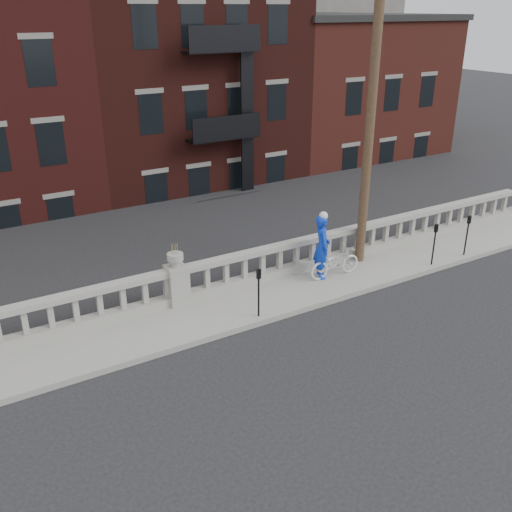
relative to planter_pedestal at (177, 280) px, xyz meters
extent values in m
plane|color=black|center=(0.00, -3.95, -0.83)|extent=(120.00, 120.00, 0.00)
cube|color=gray|center=(0.00, -0.95, -0.76)|extent=(32.00, 2.20, 0.15)
cube|color=gray|center=(0.00, 0.00, -0.56)|extent=(28.00, 0.34, 0.25)
cube|color=gray|center=(0.00, 0.00, 0.27)|extent=(28.00, 0.34, 0.16)
cube|color=gray|center=(0.00, 0.00, -0.13)|extent=(0.55, 0.55, 1.10)
cylinder|color=gray|center=(0.00, 0.00, 0.52)|extent=(0.24, 0.24, 0.20)
cylinder|color=gray|center=(0.00, 0.00, 0.70)|extent=(0.44, 0.44, 0.18)
cube|color=#605E59|center=(0.00, 0.35, -3.26)|extent=(36.00, 0.50, 5.15)
cube|color=black|center=(0.00, 22.00, -6.08)|extent=(80.00, 44.00, 0.50)
cube|color=#595651|center=(-2.00, 4.50, -3.83)|extent=(16.00, 7.00, 4.00)
cube|color=#595651|center=(22.00, 29.00, 3.17)|extent=(14.00, 14.00, 18.00)
cube|color=#37120F|center=(6.00, 16.00, 1.92)|extent=(10.00, 14.00, 15.50)
cube|color=#5C231C|center=(16.00, 16.00, 0.17)|extent=(10.00, 14.00, 12.00)
cube|color=black|center=(16.00, 16.00, 6.32)|extent=(10.30, 14.30, 0.30)
cylinder|color=#422D1E|center=(6.20, -0.35, 4.32)|extent=(0.28, 0.28, 10.00)
cylinder|color=black|center=(1.52, -1.80, -0.13)|extent=(0.05, 0.05, 1.10)
cube|color=black|center=(1.52, -1.80, 0.55)|extent=(0.10, 0.08, 0.26)
cube|color=black|center=(1.52, -1.85, 0.59)|extent=(0.06, 0.01, 0.08)
cylinder|color=black|center=(7.94, -1.80, -0.13)|extent=(0.05, 0.05, 1.10)
cube|color=black|center=(7.94, -1.80, 0.55)|extent=(0.10, 0.08, 0.26)
cube|color=black|center=(7.94, -1.85, 0.59)|extent=(0.06, 0.01, 0.08)
cylinder|color=black|center=(9.44, -1.80, -0.13)|extent=(0.05, 0.05, 1.10)
cube|color=black|center=(9.44, -1.80, 0.55)|extent=(0.10, 0.08, 0.26)
cube|color=black|center=(9.44, -1.85, 0.59)|extent=(0.06, 0.01, 0.08)
imported|color=silver|center=(4.77, -0.88, -0.23)|extent=(1.73, 0.66, 0.90)
imported|color=#0D32C5|center=(4.38, -0.70, 0.30)|extent=(0.72, 0.85, 1.96)
camera|label=1|loc=(-5.30, -13.05, 6.82)|focal=40.00mm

